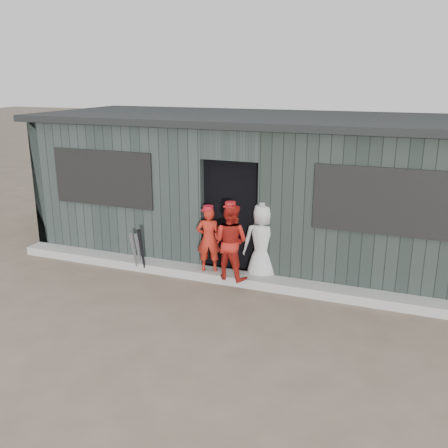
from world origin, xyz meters
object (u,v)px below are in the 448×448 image
at_px(bat_mid, 139,252).
at_px(bat_right, 142,251).
at_px(player_grey_back, 263,242).
at_px(player_red_left, 209,239).
at_px(dugout, 256,186).
at_px(player_red_right, 230,241).
at_px(bat_left, 134,253).

relative_size(bat_mid, bat_right, 0.83).
bearing_deg(player_grey_back, player_red_left, -1.62).
height_order(player_red_left, dugout, dugout).
xyz_separation_m(bat_right, dugout, (1.42, 1.92, 0.87)).
height_order(bat_mid, bat_right, bat_right).
bearing_deg(player_red_left, bat_mid, -14.03).
relative_size(player_red_right, player_grey_back, 0.93).
xyz_separation_m(player_red_left, player_red_right, (0.45, -0.17, 0.07)).
height_order(bat_mid, player_grey_back, player_grey_back).
bearing_deg(dugout, bat_right, -126.51).
distance_m(bat_mid, bat_right, 0.19).
xyz_separation_m(player_grey_back, dugout, (-0.58, 1.43, 0.62)).
bearing_deg(player_red_left, dugout, -118.51).
xyz_separation_m(player_red_left, player_grey_back, (0.86, 0.26, -0.03)).
height_order(bat_right, player_grey_back, player_grey_back).
xyz_separation_m(bat_mid, bat_right, (0.14, -0.11, 0.07)).
xyz_separation_m(bat_mid, dugout, (1.56, 1.81, 0.94)).
bearing_deg(bat_mid, bat_left, -93.35).
relative_size(bat_mid, player_red_right, 0.56).
bearing_deg(bat_right, player_red_right, 2.00).
bearing_deg(dugout, player_grey_back, -68.05).
distance_m(player_red_left, player_red_right, 0.49).
distance_m(bat_mid, player_red_right, 1.79).
relative_size(bat_mid, dugout, 0.08).
bearing_deg(player_red_right, player_grey_back, -124.45).
height_order(bat_left, bat_right, bat_right).
xyz_separation_m(bat_right, player_red_left, (1.14, 0.23, 0.28)).
height_order(bat_left, player_grey_back, player_grey_back).
distance_m(bat_left, dugout, 2.65).
relative_size(player_red_left, player_grey_back, 0.82).
distance_m(bat_mid, player_grey_back, 2.20).
bearing_deg(bat_left, player_grey_back, 13.11).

